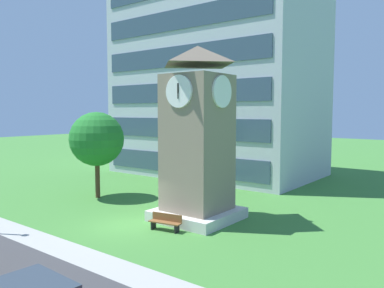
# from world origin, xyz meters

# --- Properties ---
(ground_plane) EXTENTS (160.00, 160.00, 0.00)m
(ground_plane) POSITION_xyz_m (0.00, 0.00, 0.00)
(ground_plane) COLOR #3D7A33
(kerb_strip) EXTENTS (120.00, 1.60, 0.01)m
(kerb_strip) POSITION_xyz_m (0.00, -4.24, 0.00)
(kerb_strip) COLOR #9E9E99
(kerb_strip) RESTS_ON ground
(office_building) EXTENTS (19.50, 11.94, 22.40)m
(office_building) POSITION_xyz_m (-6.43, 18.40, 11.20)
(office_building) COLOR #B7BCC6
(office_building) RESTS_ON ground
(clock_tower) EXTENTS (4.34, 4.34, 9.99)m
(clock_tower) POSITION_xyz_m (2.35, 3.45, 4.45)
(clock_tower) COLOR gray
(clock_tower) RESTS_ON ground
(park_bench) EXTENTS (1.86, 0.81, 0.88)m
(park_bench) POSITION_xyz_m (2.29, 0.71, 0.46)
(park_bench) COLOR brown
(park_bench) RESTS_ON ground
(tree_by_building) EXTENTS (3.93, 3.93, 6.27)m
(tree_by_building) POSITION_xyz_m (-6.90, 3.59, 4.29)
(tree_by_building) COLOR #513823
(tree_by_building) RESTS_ON ground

